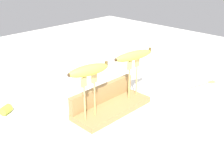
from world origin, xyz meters
name	(u,v)px	position (x,y,z in m)	size (l,w,h in m)	color
ground_plane	(112,111)	(0.00, 0.00, 0.00)	(3.00, 3.00, 0.00)	white
wooden_board	(112,108)	(0.00, 0.00, 0.01)	(0.35, 0.14, 0.02)	#A87F4C
board_backstop	(102,93)	(0.00, 0.06, 0.06)	(0.35, 0.02, 0.08)	#A87F4C
fork_stand_left	(90,93)	(-0.13, -0.01, 0.13)	(0.08, 0.01, 0.18)	tan
fork_stand_right	(133,75)	(0.13, -0.01, 0.13)	(0.08, 0.01, 0.17)	tan
banana_raised_left	(89,70)	(-0.13, -0.01, 0.22)	(0.17, 0.07, 0.04)	#DBD147
banana_raised_right	(134,56)	(0.13, -0.01, 0.22)	(0.20, 0.07, 0.04)	#DBD147
fork_fallen_near	(205,84)	(0.53, -0.15, 0.00)	(0.18, 0.07, 0.01)	tan
banana_chunk_near	(6,110)	(-0.32, 0.30, 0.02)	(0.06, 0.05, 0.04)	#B2C138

